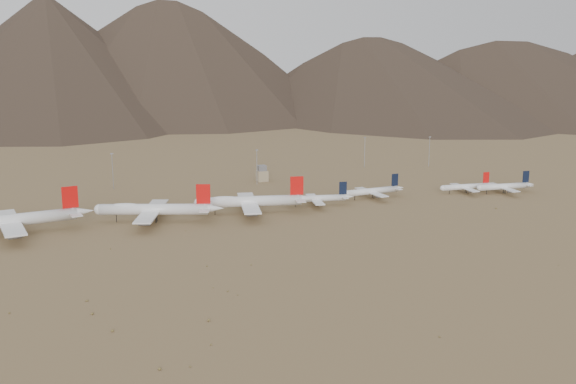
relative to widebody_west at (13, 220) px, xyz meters
name	(u,v)px	position (x,y,z in m)	size (l,w,h in m)	color
ground	(279,223)	(138.79, -25.79, -7.96)	(3000.00, 3000.00, 0.00)	#9B7A50
mountain_ridge	(108,23)	(138.79, 874.21, 142.04)	(4400.00, 1000.00, 300.00)	#46372A
widebody_west	(13,220)	(0.00, 0.00, 0.00)	(77.45, 60.23, 23.10)	white
widebody_centre	(154,209)	(73.63, 0.42, -0.47)	(70.00, 55.87, 21.73)	white
widebody_east	(251,201)	(130.87, 0.80, -0.51)	(71.86, 56.40, 21.63)	white
narrowbody_a	(318,198)	(175.92, 4.73, -3.15)	(44.50, 32.57, 14.84)	white
narrowbody_b	(374,191)	(219.13, 11.85, -3.05)	(45.91, 33.06, 15.15)	white
narrowbody_c	(467,187)	(286.64, 4.03, -3.51)	(41.58, 29.97, 13.72)	white
narrowbody_d	(505,186)	(310.81, -5.86, -3.19)	(44.53, 32.15, 14.71)	white
control_tower	(262,174)	(168.79, 94.21, -2.65)	(8.00, 8.00, 12.00)	#9A8868
mast_west	(113,169)	(61.45, 103.19, 6.24)	(2.00, 0.60, 25.70)	gray
mast_centre	(257,165)	(161.70, 84.17, 6.24)	(2.00, 0.60, 25.70)	gray
mast_east	(365,151)	(269.35, 121.93, 6.24)	(2.00, 0.60, 25.70)	gray
mast_far_east	(429,150)	(321.78, 105.08, 6.24)	(2.00, 0.60, 25.70)	gray
desert_scrub	(367,294)	(133.26, -143.12, -7.63)	(442.89, 180.74, 0.91)	olive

